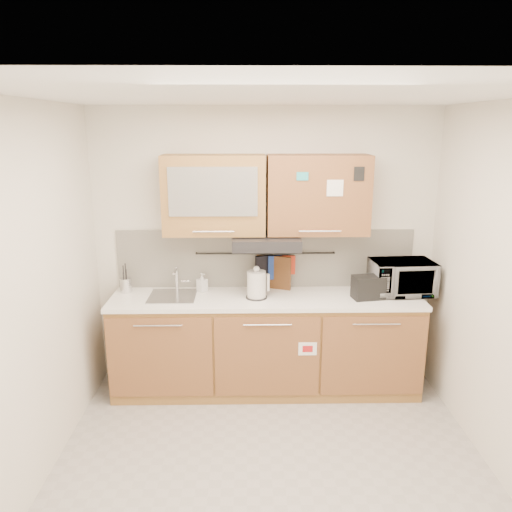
{
  "coord_description": "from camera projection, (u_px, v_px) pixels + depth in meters",
  "views": [
    {
      "loc": [
        -0.16,
        -3.09,
        2.43
      ],
      "look_at": [
        -0.09,
        1.05,
        1.34
      ],
      "focal_mm": 35.0,
      "sensor_mm": 36.0,
      "label": 1
    }
  ],
  "objects": [
    {
      "name": "cutting_board",
      "position": [
        272.0,
        278.0,
        4.74
      ],
      "size": [
        0.35,
        0.16,
        0.45
      ],
      "primitive_type": "cube",
      "rotation": [
        0.0,
        0.0,
        -0.37
      ],
      "color": "brown",
      "rests_on": "utensil_rail"
    },
    {
      "name": "ceiling",
      "position": [
        275.0,
        95.0,
        2.95
      ],
      "size": [
        3.2,
        3.2,
        0.0
      ],
      "primitive_type": "plane",
      "rotation": [
        3.14,
        0.0,
        0.0
      ],
      "color": "white",
      "rests_on": "wall_back"
    },
    {
      "name": "toaster",
      "position": [
        368.0,
        287.0,
        4.46
      ],
      "size": [
        0.3,
        0.21,
        0.21
      ],
      "rotation": [
        0.0,
        0.0,
        0.17
      ],
      "color": "black",
      "rests_on": "countertop"
    },
    {
      "name": "countertop",
      "position": [
        266.0,
        299.0,
        4.53
      ],
      "size": [
        2.82,
        0.62,
        0.04
      ],
      "primitive_type": "cube",
      "color": "white",
      "rests_on": "base_cabinet"
    },
    {
      "name": "pot_holder",
      "position": [
        287.0,
        265.0,
        4.71
      ],
      "size": [
        0.15,
        0.03,
        0.18
      ],
      "primitive_type": "cube",
      "rotation": [
        0.0,
        0.0,
        -0.03
      ],
      "color": "red",
      "rests_on": "utensil_rail"
    },
    {
      "name": "soap_bottle",
      "position": [
        202.0,
        282.0,
        4.65
      ],
      "size": [
        0.11,
        0.11,
        0.18
      ],
      "primitive_type": "imported",
      "rotation": [
        0.0,
        0.0,
        0.78
      ],
      "color": "#999999",
      "rests_on": "countertop"
    },
    {
      "name": "wall_back",
      "position": [
        265.0,
        248.0,
        4.73
      ],
      "size": [
        3.2,
        0.0,
        3.2
      ],
      "primitive_type": "plane",
      "rotation": [
        1.57,
        0.0,
        0.0
      ],
      "color": "silver",
      "rests_on": "ground"
    },
    {
      "name": "dark_pouch",
      "position": [
        264.0,
        269.0,
        4.71
      ],
      "size": [
        0.17,
        0.1,
        0.25
      ],
      "primitive_type": "cube",
      "rotation": [
        0.0,
        0.0,
        0.4
      ],
      "color": "black",
      "rests_on": "utensil_rail"
    },
    {
      "name": "wall_left",
      "position": [
        28.0,
        304.0,
        3.25
      ],
      "size": [
        0.0,
        3.0,
        3.0
      ],
      "primitive_type": "plane",
      "rotation": [
        1.57,
        0.0,
        1.57
      ],
      "color": "silver",
      "rests_on": "ground"
    },
    {
      "name": "range_hood",
      "position": [
        266.0,
        242.0,
        4.46
      ],
      "size": [
        0.6,
        0.46,
        0.1
      ],
      "primitive_type": "cube",
      "color": "black",
      "rests_on": "upper_cabinets"
    },
    {
      "name": "upper_cabinets",
      "position": [
        266.0,
        195.0,
        4.42
      ],
      "size": [
        1.82,
        0.37,
        0.7
      ],
      "color": "#A57A3A",
      "rests_on": "wall_back"
    },
    {
      "name": "base_cabinet",
      "position": [
        266.0,
        349.0,
        4.66
      ],
      "size": [
        2.8,
        0.64,
        0.88
      ],
      "color": "#A57A3A",
      "rests_on": "floor"
    },
    {
      "name": "backsplash",
      "position": [
        265.0,
        258.0,
        4.74
      ],
      "size": [
        2.8,
        0.02,
        0.56
      ],
      "primitive_type": "cube",
      "color": "silver",
      "rests_on": "countertop"
    },
    {
      "name": "utensil_crock",
      "position": [
        126.0,
        285.0,
        4.63
      ],
      "size": [
        0.13,
        0.13,
        0.27
      ],
      "rotation": [
        0.0,
        0.0,
        -0.26
      ],
      "color": "silver",
      "rests_on": "countertop"
    },
    {
      "name": "kettle",
      "position": [
        257.0,
        285.0,
        4.47
      ],
      "size": [
        0.22,
        0.21,
        0.3
      ],
      "rotation": [
        0.0,
        0.0,
        0.3
      ],
      "color": "silver",
      "rests_on": "countertop"
    },
    {
      "name": "utensil_rail",
      "position": [
        265.0,
        253.0,
        4.69
      ],
      "size": [
        1.3,
        0.02,
        0.02
      ],
      "primitive_type": "cylinder",
      "rotation": [
        0.0,
        1.57,
        0.0
      ],
      "color": "black",
      "rests_on": "backsplash"
    },
    {
      "name": "floor",
      "position": [
        271.0,
        471.0,
        3.61
      ],
      "size": [
        3.2,
        3.2,
        0.0
      ],
      "primitive_type": "plane",
      "color": "#9E9993",
      "rests_on": "ground"
    },
    {
      "name": "microwave",
      "position": [
        402.0,
        277.0,
        4.58
      ],
      "size": [
        0.58,
        0.42,
        0.31
      ],
      "primitive_type": "imported",
      "rotation": [
        0.0,
        0.0,
        0.07
      ],
      "color": "#999999",
      "rests_on": "countertop"
    },
    {
      "name": "sink",
      "position": [
        173.0,
        296.0,
        4.53
      ],
      "size": [
        0.42,
        0.4,
        0.26
      ],
      "color": "silver",
      "rests_on": "countertop"
    },
    {
      "name": "oven_mitt",
      "position": [
        275.0,
        267.0,
        4.71
      ],
      "size": [
        0.14,
        0.06,
        0.23
      ],
      "primitive_type": "cube",
      "rotation": [
        0.0,
        0.0,
        0.2
      ],
      "color": "navy",
      "rests_on": "utensil_rail"
    }
  ]
}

